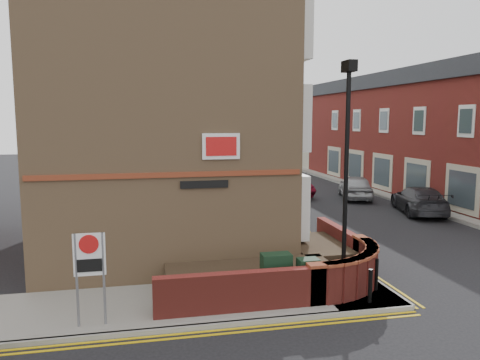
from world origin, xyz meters
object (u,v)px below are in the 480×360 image
Objects in this scene: zone_sign at (90,262)px; silver_car_near at (274,190)px; utility_cabinet_large at (276,275)px; lamppost at (346,177)px.

silver_car_near is (8.81, 15.28, -0.90)m from zone_sign.
utility_cabinet_large is 4.86m from zone_sign.
utility_cabinet_large is 15.05m from silver_car_near.
utility_cabinet_large is 0.55× the size of zone_sign.
silver_car_near is at bearing 74.15° from utility_cabinet_large.
zone_sign is (-6.60, -0.70, -1.70)m from lamppost.
utility_cabinet_large is (-1.90, 0.10, -2.62)m from lamppost.
zone_sign reaches higher than utility_cabinet_large.
lamppost is at bearing -3.01° from utility_cabinet_large.
lamppost is 1.40× the size of silver_car_near.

